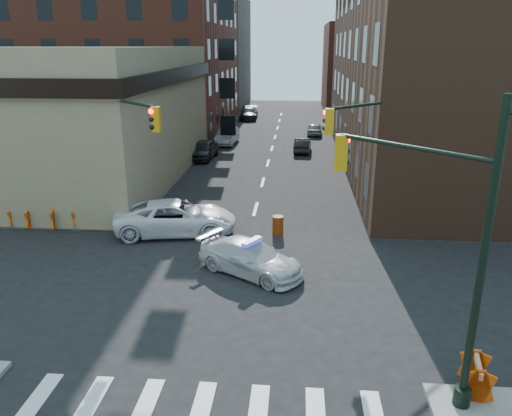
% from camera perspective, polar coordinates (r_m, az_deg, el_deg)
% --- Properties ---
extents(ground, '(140.00, 140.00, 0.00)m').
position_cam_1_polar(ground, '(19.92, -2.52, -9.15)').
color(ground, black).
rests_on(ground, ground).
extents(sidewalk_nw, '(34.00, 54.50, 0.15)m').
position_cam_1_polar(sidewalk_nw, '(57.05, -21.85, 7.72)').
color(sidewalk_nw, gray).
rests_on(sidewalk_nw, ground).
extents(sidewalk_ne, '(34.00, 54.50, 0.15)m').
position_cam_1_polar(sidewalk_ne, '(55.12, 26.93, 6.74)').
color(sidewalk_ne, gray).
rests_on(sidewalk_ne, ground).
extents(bank_building, '(22.00, 22.00, 9.00)m').
position_cam_1_polar(bank_building, '(39.43, -25.00, 9.74)').
color(bank_building, '#91835F').
rests_on(bank_building, ground).
extents(apartment_block, '(25.00, 25.00, 24.00)m').
position_cam_1_polar(apartment_block, '(61.28, -16.10, 20.17)').
color(apartment_block, maroon).
rests_on(apartment_block, ground).
extents(commercial_row_ne, '(14.00, 34.00, 14.00)m').
position_cam_1_polar(commercial_row_ne, '(41.50, 20.32, 14.12)').
color(commercial_row_ne, '#4F301F').
rests_on(commercial_row_ne, ground).
extents(filler_nw, '(20.00, 18.00, 16.00)m').
position_cam_1_polar(filler_nw, '(81.65, -8.57, 17.16)').
color(filler_nw, '#50433B').
rests_on(filler_nw, ground).
extents(filler_ne, '(16.00, 16.00, 12.00)m').
position_cam_1_polar(filler_ne, '(76.51, 14.07, 15.28)').
color(filler_ne, maroon).
rests_on(filler_ne, ground).
extents(signal_pole_se, '(5.40, 5.27, 8.00)m').
position_cam_1_polar(signal_pole_se, '(13.37, 20.56, -2.81)').
color(signal_pole_se, black).
rests_on(signal_pole_se, sidewalk_se).
extents(signal_pole_nw, '(3.58, 3.67, 8.00)m').
position_cam_1_polar(signal_pole_nw, '(24.78, -14.70, 6.40)').
color(signal_pole_nw, black).
rests_on(signal_pole_nw, sidewalk_nw).
extents(signal_pole_ne, '(3.67, 3.58, 8.00)m').
position_cam_1_polar(signal_pole_ne, '(23.66, 13.26, 5.97)').
color(signal_pole_ne, black).
rests_on(signal_pole_ne, sidewalk_ne).
extents(tree_ne_near, '(3.00, 3.00, 4.85)m').
position_cam_1_polar(tree_ne_near, '(44.22, 11.66, 10.45)').
color(tree_ne_near, black).
rests_on(tree_ne_near, sidewalk_ne).
extents(tree_ne_far, '(3.00, 3.00, 4.85)m').
position_cam_1_polar(tree_ne_far, '(52.11, 10.67, 11.63)').
color(tree_ne_far, black).
rests_on(tree_ne_far, sidewalk_ne).
extents(police_car, '(5.03, 4.12, 1.37)m').
position_cam_1_polar(police_car, '(20.87, -0.63, -5.72)').
color(police_car, silver).
rests_on(police_car, ground).
extents(pickup, '(6.43, 3.76, 1.68)m').
position_cam_1_polar(pickup, '(25.50, -9.13, -1.07)').
color(pickup, white).
rests_on(pickup, ground).
extents(parked_car_wnear, '(2.24, 4.74, 1.57)m').
position_cam_1_polar(parked_car_wnear, '(42.22, -6.04, 6.64)').
color(parked_car_wnear, black).
rests_on(parked_car_wnear, ground).
extents(parked_car_wfar, '(1.91, 4.75, 1.53)m').
position_cam_1_polar(parked_car_wfar, '(48.50, -3.32, 8.19)').
color(parked_car_wfar, gray).
rests_on(parked_car_wfar, ground).
extents(parked_car_wdeep, '(2.23, 5.30, 1.53)m').
position_cam_1_polar(parked_car_wdeep, '(65.15, -0.83, 10.77)').
color(parked_car_wdeep, black).
rests_on(parked_car_wdeep, ground).
extents(parked_car_enear, '(1.59, 3.93, 1.27)m').
position_cam_1_polar(parked_car_enear, '(44.94, 5.34, 7.17)').
color(parked_car_enear, black).
rests_on(parked_car_enear, ground).
extents(parked_car_efar, '(1.71, 3.84, 1.28)m').
position_cam_1_polar(parked_car_efar, '(53.93, 6.72, 8.97)').
color(parked_car_efar, gray).
rests_on(parked_car_efar, ground).
extents(pedestrian_a, '(0.63, 0.46, 1.58)m').
position_cam_1_polar(pedestrian_a, '(26.75, -14.76, -0.31)').
color(pedestrian_a, black).
rests_on(pedestrian_a, sidewalk_nw).
extents(pedestrian_b, '(0.93, 0.74, 1.87)m').
position_cam_1_polar(pedestrian_b, '(31.49, -22.25, 1.97)').
color(pedestrian_b, black).
rests_on(pedestrian_b, sidewalk_nw).
extents(pedestrian_c, '(1.07, 0.66, 1.70)m').
position_cam_1_polar(pedestrian_c, '(27.97, -21.28, -0.03)').
color(pedestrian_c, '#1F242F').
rests_on(pedestrian_c, sidewalk_nw).
extents(barrel_road, '(0.72, 0.72, 0.98)m').
position_cam_1_polar(barrel_road, '(25.10, 2.52, -2.01)').
color(barrel_road, red).
rests_on(barrel_road, ground).
extents(barrel_bank, '(0.69, 0.69, 0.93)m').
position_cam_1_polar(barrel_bank, '(27.05, -12.33, -0.97)').
color(barrel_bank, red).
rests_on(barrel_bank, ground).
extents(barricade_se_a, '(0.84, 1.33, 0.93)m').
position_cam_1_polar(barricade_se_a, '(15.42, 23.88, -17.14)').
color(barricade_se_a, orange).
rests_on(barricade_se_a, sidewalk_se).
extents(barricade_nw_a, '(1.49, 0.97, 1.03)m').
position_cam_1_polar(barricade_nw_a, '(27.43, -21.06, -1.08)').
color(barricade_nw_a, red).
rests_on(barricade_nw_a, sidewalk_nw).
extents(barricade_nw_b, '(1.39, 0.82, 0.99)m').
position_cam_1_polar(barricade_nw_b, '(28.48, -25.13, -0.97)').
color(barricade_nw_b, orange).
rests_on(barricade_nw_b, sidewalk_nw).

